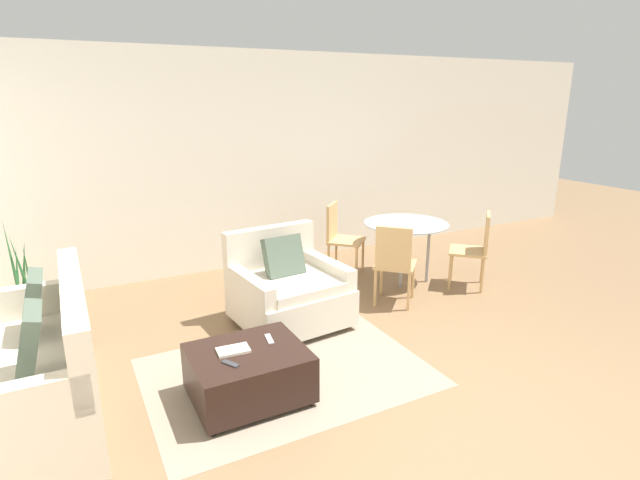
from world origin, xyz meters
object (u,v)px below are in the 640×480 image
at_px(book_stack, 233,350).
at_px(dining_table, 406,230).
at_px(dining_chair_near_left, 394,260).
at_px(ottoman, 249,372).
at_px(couch, 34,375).
at_px(tv_remote_secondary, 269,339).
at_px(tv_remote_primary, 230,364).
at_px(potted_plant, 28,317).
at_px(armchair, 288,290).
at_px(dining_chair_far_left, 340,234).
at_px(dining_chair_near_right, 476,245).

distance_m(book_stack, dining_table, 3.05).
distance_m(book_stack, dining_chair_near_left, 2.26).
bearing_deg(ottoman, couch, 161.40).
bearing_deg(tv_remote_secondary, dining_table, 31.08).
bearing_deg(ottoman, tv_remote_primary, -144.22).
bearing_deg(couch, ottoman, -18.60).
relative_size(potted_plant, dining_chair_near_left, 1.30).
bearing_deg(armchair, book_stack, -131.43).
bearing_deg(dining_chair_far_left, dining_chair_near_left, -90.00).
height_order(potted_plant, dining_chair_far_left, potted_plant).
bearing_deg(tv_remote_secondary, ottoman, -156.11).
bearing_deg(dining_chair_far_left, armchair, -138.50).
bearing_deg(dining_chair_far_left, dining_table, -45.00).
height_order(tv_remote_secondary, dining_table, dining_table).
distance_m(armchair, tv_remote_secondary, 1.12).
height_order(dining_table, dining_chair_far_left, dining_chair_far_left).
relative_size(couch, dining_table, 1.71).
height_order(dining_chair_near_left, dining_chair_near_right, same).
height_order(tv_remote_secondary, dining_chair_near_left, dining_chair_near_left).
bearing_deg(armchair, tv_remote_primary, -129.43).
bearing_deg(book_stack, dining_table, 28.93).
height_order(tv_remote_secondary, potted_plant, potted_plant).
distance_m(book_stack, dining_chair_far_left, 2.93).
distance_m(tv_remote_primary, tv_remote_secondary, 0.44).
bearing_deg(tv_remote_secondary, potted_plant, 134.55).
relative_size(book_stack, potted_plant, 0.21).
relative_size(ottoman, dining_chair_near_left, 0.93).
height_order(book_stack, tv_remote_secondary, book_stack).
distance_m(dining_chair_near_left, dining_chair_near_right, 1.17).
height_order(ottoman, book_stack, book_stack).
distance_m(dining_table, dining_chair_near_left, 0.84).
bearing_deg(dining_table, book_stack, -151.07).
xyz_separation_m(book_stack, tv_remote_secondary, (0.30, 0.05, -0.01)).
bearing_deg(book_stack, dining_chair_near_right, 15.25).
distance_m(dining_table, dining_chair_far_left, 0.84).
relative_size(ottoman, tv_remote_secondary, 5.03).
height_order(couch, ottoman, couch).
distance_m(tv_remote_secondary, dining_table, 2.77).
bearing_deg(dining_chair_near_right, dining_chair_near_left, 180.00).
bearing_deg(couch, book_stack, -18.18).
bearing_deg(book_stack, tv_remote_primary, -114.55).
distance_m(dining_chair_near_left, dining_chair_far_left, 1.17).
relative_size(dining_table, dining_chair_near_right, 1.13).
bearing_deg(tv_remote_primary, dining_chair_far_left, 45.92).
relative_size(ottoman, dining_chair_far_left, 0.93).
bearing_deg(armchair, dining_chair_far_left, 41.50).
xyz_separation_m(couch, dining_chair_near_left, (3.37, 0.46, 0.18)).
bearing_deg(book_stack, ottoman, -24.05).
distance_m(couch, potted_plant, 1.35).
bearing_deg(tv_remote_primary, tv_remote_secondary, 29.58).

